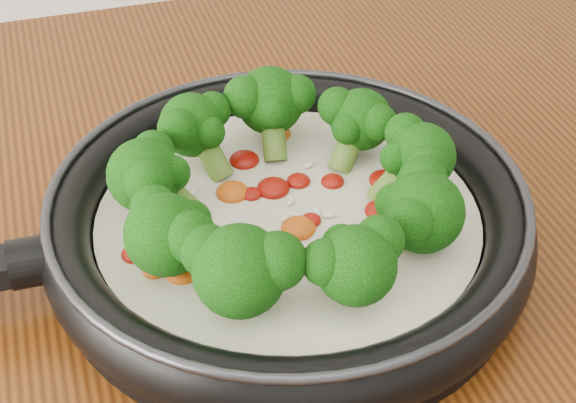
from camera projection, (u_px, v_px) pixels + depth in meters
name	position (u px, v px, depth m)	size (l,w,h in m)	color
skillet	(283.00, 216.00, 0.63)	(0.56, 0.36, 0.10)	black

